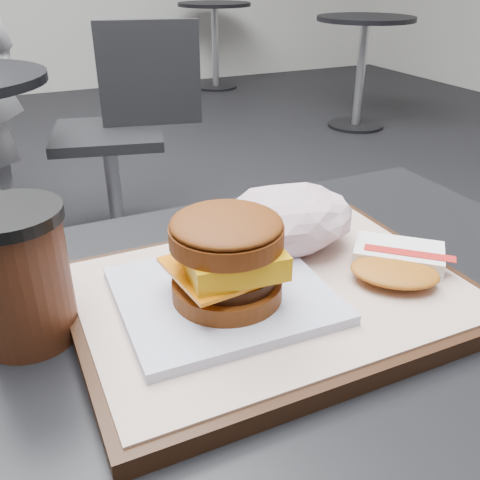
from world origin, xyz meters
The scene contains 9 objects.
customer_table centered at (0.00, 0.00, 0.58)m, with size 0.80×0.60×0.77m.
serving_tray centered at (0.02, 0.04, 0.78)m, with size 0.38×0.28×0.02m.
breakfast_sandwich centered at (-0.03, 0.03, 0.83)m, with size 0.19×0.18×0.09m.
hash_brown centered at (0.15, 0.01, 0.80)m, with size 0.13×0.13×0.02m.
crumpled_wrapper centered at (0.07, 0.11, 0.82)m, with size 0.15×0.12×0.07m, color silver, non-canonical shape.
coffee_cup centered at (-0.20, 0.08, 0.84)m, with size 0.09×0.09×0.13m.
neighbor_chair centered at (0.27, 1.76, 0.51)m, with size 0.64×0.51×0.88m.
bg_table_near centered at (2.20, 2.80, 0.56)m, with size 0.66×0.66×0.75m.
bg_table_far centered at (1.80, 4.50, 0.56)m, with size 0.66×0.66×0.75m.
Camera 1 is at (-0.20, -0.35, 1.07)m, focal length 40.00 mm.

